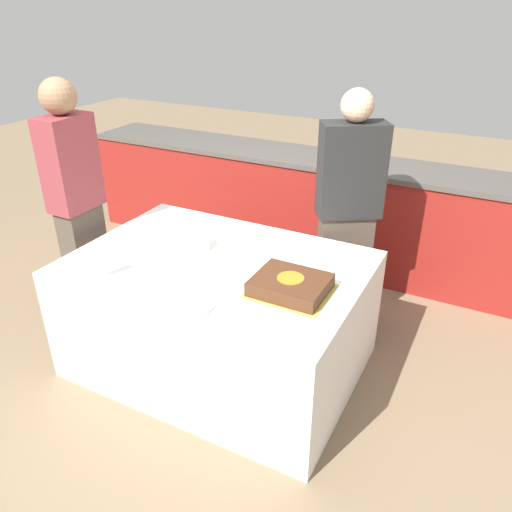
# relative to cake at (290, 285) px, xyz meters

# --- Properties ---
(ground_plane) EXTENTS (14.00, 14.00, 0.00)m
(ground_plane) POSITION_rel_cake_xyz_m (-0.51, 0.10, -0.77)
(ground_plane) COLOR #7A664C
(back_counter) EXTENTS (4.40, 0.58, 0.92)m
(back_counter) POSITION_rel_cake_xyz_m (-0.51, 1.77, -0.31)
(back_counter) COLOR maroon
(back_counter) RESTS_ON ground_plane
(dining_table) EXTENTS (1.69, 1.18, 0.73)m
(dining_table) POSITION_rel_cake_xyz_m (-0.51, 0.10, -0.41)
(dining_table) COLOR white
(dining_table) RESTS_ON ground_plane
(cake) EXTENTS (0.42, 0.35, 0.08)m
(cake) POSITION_rel_cake_xyz_m (0.00, 0.00, 0.00)
(cake) COLOR gold
(cake) RESTS_ON dining_table
(plate_stack) EXTENTS (0.21, 0.21, 0.07)m
(plate_stack) POSITION_rel_cake_xyz_m (-0.74, 0.20, -0.01)
(plate_stack) COLOR white
(plate_stack) RESTS_ON dining_table
(wine_glass) EXTENTS (0.07, 0.07, 0.20)m
(wine_glass) POSITION_rel_cake_xyz_m (-0.99, -0.37, 0.09)
(wine_glass) COLOR white
(wine_glass) RESTS_ON dining_table
(side_plate_near_cake) EXTENTS (0.19, 0.19, 0.00)m
(side_plate_near_cake) POSITION_rel_cake_xyz_m (0.01, 0.30, -0.04)
(side_plate_near_cake) COLOR white
(side_plate_near_cake) RESTS_ON dining_table
(utensil_pile) EXTENTS (0.16, 0.10, 0.02)m
(utensil_pile) POSITION_rel_cake_xyz_m (-0.35, -0.35, -0.03)
(utensil_pile) COLOR white
(utensil_pile) RESTS_ON dining_table
(person_cutting_cake) EXTENTS (0.45, 0.39, 1.63)m
(person_cutting_cake) POSITION_rel_cake_xyz_m (0.00, 0.91, 0.07)
(person_cutting_cake) COLOR #4C4238
(person_cutting_cake) RESTS_ON ground_plane
(person_seated_left) EXTENTS (0.22, 0.33, 1.69)m
(person_seated_left) POSITION_rel_cake_xyz_m (-1.57, 0.10, 0.12)
(person_seated_left) COLOR #4C4238
(person_seated_left) RESTS_ON ground_plane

